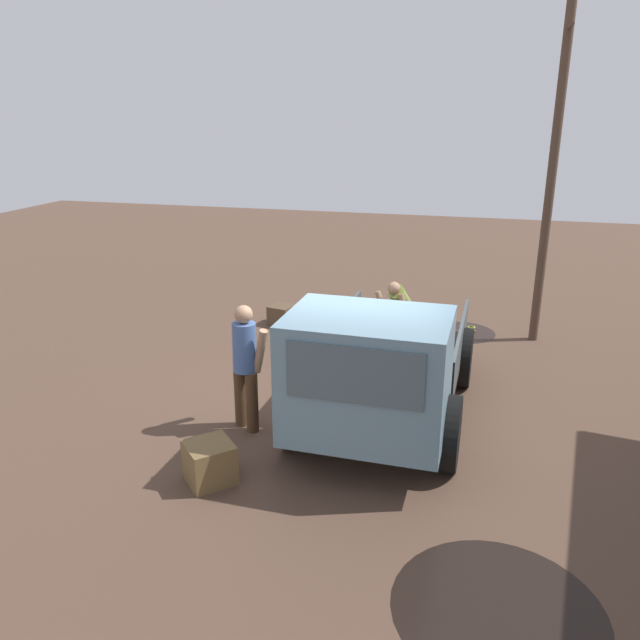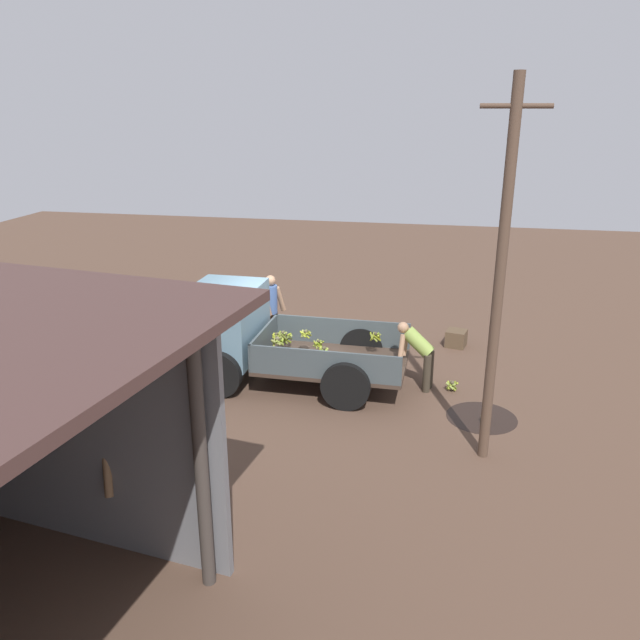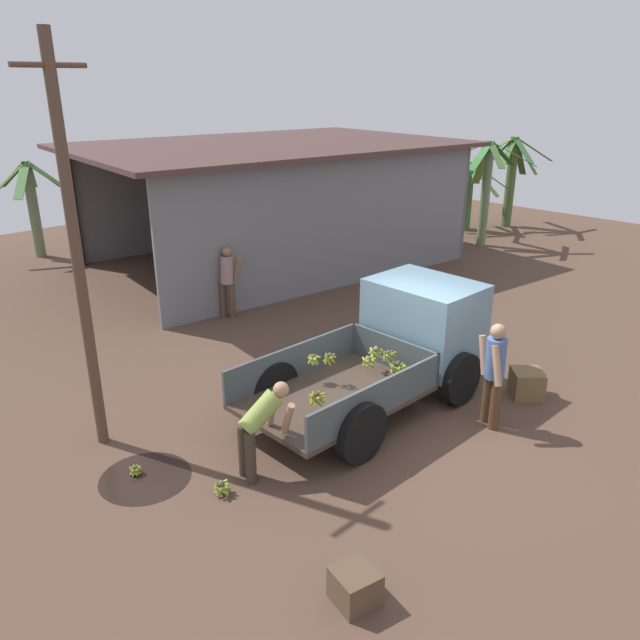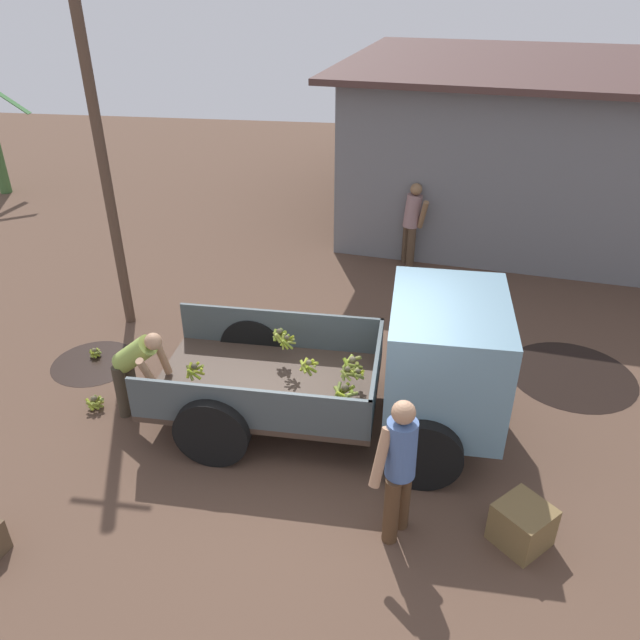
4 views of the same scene
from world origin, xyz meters
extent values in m
plane|color=brown|center=(0.00, 0.00, 0.00)|extent=(36.00, 36.00, 0.00)
cylinder|color=black|center=(3.23, 2.04, 0.00)|extent=(1.86, 1.86, 0.01)
cylinder|color=black|center=(-3.95, 1.39, 0.00)|extent=(1.27, 1.27, 0.01)
cube|color=#413228|center=(-1.05, 0.52, 0.50)|extent=(2.95, 1.96, 0.08)
cube|color=#434D51|center=(-1.03, 1.44, 0.82)|extent=(2.91, 0.11, 0.56)
cube|color=#434D51|center=(-1.07, -0.41, 0.82)|extent=(2.91, 0.11, 0.56)
cube|color=#434D51|center=(0.38, 0.49, 0.82)|extent=(0.09, 1.90, 0.56)
cube|color=#668A9D|center=(1.21, 0.47, 1.19)|extent=(1.41, 1.89, 1.45)
cube|color=#4C606B|center=(1.91, 0.45, 1.48)|extent=(0.06, 1.49, 0.64)
cylinder|color=black|center=(1.03, 1.45, 0.46)|extent=(0.93, 0.24, 0.93)
cylinder|color=black|center=(0.99, -0.51, 0.46)|extent=(0.93, 0.24, 0.93)
cylinder|color=black|center=(-1.46, 1.51, 0.46)|extent=(0.93, 0.24, 0.93)
cylinder|color=black|center=(-1.51, -0.45, 0.46)|extent=(0.93, 0.24, 0.93)
sphere|color=#453E2D|center=(0.03, 0.10, 0.86)|extent=(0.09, 0.09, 0.09)
cylinder|color=olive|center=(-0.06, 0.12, 0.80)|extent=(0.08, 0.23, 0.15)
cylinder|color=#92A33F|center=(-0.04, 0.05, 0.79)|extent=(0.18, 0.20, 0.16)
cylinder|color=#91A522|center=(0.03, 0.01, 0.80)|extent=(0.23, 0.06, 0.14)
cylinder|color=#9CAB47|center=(0.11, 0.05, 0.81)|extent=(0.16, 0.22, 0.12)
cylinder|color=olive|center=(0.09, 0.13, 0.76)|extent=(0.10, 0.18, 0.21)
cylinder|color=olive|center=(0.05, 0.18, 0.77)|extent=(0.20, 0.09, 0.19)
cylinder|color=olive|center=(-0.01, 0.17, 0.78)|extent=(0.20, 0.14, 0.18)
sphere|color=brown|center=(0.03, 0.33, 0.99)|extent=(0.07, 0.07, 0.07)
cylinder|color=#A2AC43|center=(0.02, 0.27, 0.92)|extent=(0.16, 0.07, 0.14)
cylinder|color=olive|center=(0.08, 0.28, 0.94)|extent=(0.15, 0.13, 0.12)
cylinder|color=olive|center=(0.10, 0.32, 0.94)|extent=(0.04, 0.17, 0.11)
cylinder|color=olive|center=(0.06, 0.38, 0.92)|extent=(0.15, 0.09, 0.14)
cylinder|color=olive|center=(0.00, 0.36, 0.92)|extent=(0.13, 0.12, 0.15)
cylinder|color=olive|center=(-0.01, 0.32, 0.91)|extent=(0.05, 0.13, 0.16)
sphere|color=#443D2C|center=(-1.85, 0.10, 1.01)|extent=(0.08, 0.08, 0.08)
cylinder|color=olive|center=(-1.89, 0.15, 0.94)|extent=(0.17, 0.13, 0.16)
cylinder|color=#A4B127|center=(-1.92, 0.10, 0.94)|extent=(0.05, 0.18, 0.16)
cylinder|color=olive|center=(-1.90, 0.05, 0.93)|extent=(0.14, 0.15, 0.17)
cylinder|color=#8FAC23|center=(-1.84, 0.03, 0.93)|extent=(0.18, 0.06, 0.17)
cylinder|color=olive|center=(-1.78, 0.07, 0.94)|extent=(0.10, 0.18, 0.16)
cylinder|color=olive|center=(-1.77, 0.12, 0.96)|extent=(0.10, 0.20, 0.10)
cylinder|color=olive|center=(-1.82, 0.16, 0.94)|extent=(0.18, 0.10, 0.15)
sphere|color=#4A4230|center=(0.16, 0.35, 0.95)|extent=(0.06, 0.06, 0.06)
cylinder|color=#9CA829|center=(0.22, 0.35, 0.91)|extent=(0.05, 0.14, 0.10)
cylinder|color=olive|center=(0.18, 0.39, 0.90)|extent=(0.13, 0.08, 0.12)
cylinder|color=olive|center=(0.12, 0.38, 0.91)|extent=(0.11, 0.13, 0.09)
cylinder|color=#A0B037|center=(0.12, 0.31, 0.92)|extent=(0.12, 0.12, 0.09)
cylinder|color=olive|center=(0.18, 0.30, 0.91)|extent=(0.14, 0.09, 0.11)
sphere|color=#4B4330|center=(-0.97, 1.06, 1.00)|extent=(0.08, 0.08, 0.08)
cylinder|color=olive|center=(-1.02, 1.06, 0.94)|extent=(0.05, 0.16, 0.14)
cylinder|color=#9DAA40|center=(-0.99, 1.02, 0.93)|extent=(0.14, 0.10, 0.16)
cylinder|color=#9FAB42|center=(-0.95, 1.02, 0.94)|extent=(0.15, 0.09, 0.15)
cylinder|color=#94A238|center=(-0.90, 1.07, 0.96)|extent=(0.05, 0.17, 0.10)
cylinder|color=olive|center=(-0.94, 1.11, 0.94)|extent=(0.15, 0.12, 0.14)
cylinder|color=olive|center=(-1.00, 1.11, 0.94)|extent=(0.15, 0.12, 0.14)
sphere|color=brown|center=(-0.45, 0.32, 1.04)|extent=(0.07, 0.07, 0.07)
cylinder|color=#979D41|center=(-0.38, 0.32, 0.99)|extent=(0.05, 0.18, 0.13)
cylinder|color=#9EAA2B|center=(-0.41, 0.38, 0.99)|extent=(0.17, 0.14, 0.12)
cylinder|color=#9EAD2D|center=(-0.47, 0.38, 0.98)|extent=(0.16, 0.08, 0.15)
cylinder|color=#A0AB2F|center=(-0.52, 0.35, 0.99)|extent=(0.10, 0.18, 0.12)
cylinder|color=olive|center=(-0.52, 0.28, 1.00)|extent=(0.12, 0.18, 0.11)
cylinder|color=olive|center=(-0.46, 0.27, 0.97)|extent=(0.14, 0.07, 0.17)
cylinder|color=olive|center=(-0.41, 0.27, 0.98)|extent=(0.14, 0.13, 0.15)
sphere|color=#46402E|center=(-0.82, 0.84, 1.05)|extent=(0.07, 0.07, 0.07)
cylinder|color=#8BAA22|center=(-0.86, 0.89, 0.98)|extent=(0.14, 0.12, 0.15)
cylinder|color=olive|center=(-0.87, 0.83, 0.98)|extent=(0.06, 0.14, 0.16)
cylinder|color=olive|center=(-0.85, 0.79, 0.99)|extent=(0.16, 0.11, 0.14)
cylinder|color=#8DA531|center=(-0.80, 0.79, 0.98)|extent=(0.15, 0.07, 0.16)
cylinder|color=olive|center=(-0.76, 0.81, 1.00)|extent=(0.11, 0.17, 0.12)
cylinder|color=olive|center=(-0.77, 0.88, 0.99)|extent=(0.12, 0.15, 0.14)
cylinder|color=olive|center=(-0.81, 0.90, 0.99)|extent=(0.16, 0.05, 0.14)
sphere|color=brown|center=(0.07, 0.60, 0.95)|extent=(0.09, 0.09, 0.09)
cylinder|color=olive|center=(0.08, 0.69, 0.90)|extent=(0.21, 0.06, 0.13)
cylinder|color=#96AC3C|center=(0.01, 0.65, 0.88)|extent=(0.15, 0.19, 0.16)
cylinder|color=olive|center=(0.01, 0.55, 0.88)|extent=(0.16, 0.18, 0.16)
cylinder|color=olive|center=(0.11, 0.52, 0.90)|extent=(0.21, 0.13, 0.13)
cylinder|color=olive|center=(0.13, 0.60, 0.87)|extent=(0.05, 0.17, 0.18)
cube|color=slate|center=(5.03, 11.68, 1.69)|extent=(9.82, 1.52, 3.39)
cube|color=slate|center=(4.11, 5.37, 1.69)|extent=(9.82, 1.52, 3.39)
cube|color=#48302C|center=(4.57, 8.52, 3.45)|extent=(11.64, 8.73, 0.12)
cylinder|color=#3F3833|center=(0.29, 12.16, 1.69)|extent=(0.16, 0.16, 3.39)
cylinder|color=#3F3833|center=(-0.56, 6.25, 1.69)|extent=(0.16, 0.16, 3.39)
cylinder|color=brown|center=(-3.90, 2.70, 2.91)|extent=(0.16, 0.16, 5.82)
cube|color=#3B6E38|center=(-9.30, 8.77, 2.45)|extent=(1.16, 0.24, 0.81)
cylinder|color=#62704E|center=(-0.14, 14.12, 1.43)|extent=(0.31, 0.31, 2.86)
cube|color=#2C4D19|center=(0.37, 14.21, 2.47)|extent=(1.07, 0.40, 0.91)
cube|color=#587937|center=(0.05, 14.50, 2.47)|extent=(0.62, 0.90, 0.91)
cube|color=#23561B|center=(-0.39, 14.54, 2.52)|extent=(0.74, 0.99, 0.81)
cube|color=#2D4E1A|center=(-0.83, 14.12, 2.37)|extent=(1.38, 0.20, 1.11)
cube|color=#528645|center=(-0.50, 13.69, 2.44)|extent=(0.93, 1.05, 0.96)
cube|color=#2C4C20|center=(0.24, 13.62, 2.48)|extent=(0.98, 1.17, 0.88)
cylinder|color=#4D341F|center=(0.66, -1.36, 0.42)|extent=(0.22, 0.22, 0.84)
cylinder|color=#4D341F|center=(0.78, -1.15, 0.42)|extent=(0.22, 0.22, 0.84)
cylinder|color=#4866A1|center=(0.72, -1.25, 1.17)|extent=(0.43, 0.43, 0.67)
sphere|color=tan|center=(0.71, -1.25, 1.62)|extent=(0.24, 0.24, 0.24)
cylinder|color=tan|center=(0.52, -1.39, 1.16)|extent=(0.24, 0.32, 0.62)
cylinder|color=tan|center=(0.74, -1.03, 1.15)|extent=(0.22, 0.29, 0.63)
cylinder|color=#3A3126|center=(-2.92, 0.47, 0.39)|extent=(0.18, 0.18, 0.78)
cylinder|color=#3A3126|center=(-2.96, 0.26, 0.39)|extent=(0.18, 0.18, 0.78)
cylinder|color=#90AA4A|center=(-2.71, 0.31, 0.97)|extent=(0.70, 0.42, 0.61)
sphere|color=tan|center=(-2.40, 0.24, 1.23)|extent=(0.22, 0.22, 0.22)
cylinder|color=tan|center=(-2.40, 0.44, 0.86)|extent=(0.16, 0.28, 0.58)
cylinder|color=tan|center=(-2.45, 0.05, 0.87)|extent=(0.17, 0.33, 0.57)
cylinder|color=#4F3B29|center=(0.70, 5.75, 0.41)|extent=(0.21, 0.21, 0.81)
cylinder|color=#4F3B29|center=(0.80, 5.54, 0.41)|extent=(0.21, 0.21, 0.81)
cylinder|color=gray|center=(0.78, 5.66, 1.13)|extent=(0.45, 0.42, 0.66)
sphere|color=#8C6746|center=(0.82, 5.68, 1.56)|extent=(0.23, 0.23, 0.23)
cylinder|color=#8C6746|center=(0.82, 5.90, 1.12)|extent=(0.23, 0.33, 0.60)
cylinder|color=#8C6746|center=(0.98, 5.53, 1.11)|extent=(0.22, 0.32, 0.60)
sphere|color=brown|center=(-3.42, 0.32, 0.17)|extent=(0.09, 0.09, 0.09)
cylinder|color=olive|center=(-3.43, 0.38, 0.10)|extent=(0.16, 0.07, 0.17)
cylinder|color=olive|center=(-3.47, 0.35, 0.10)|extent=(0.12, 0.16, 0.16)
cylinder|color=olive|center=(-3.47, 0.32, 0.09)|extent=(0.05, 0.14, 0.18)
cylinder|color=#9AAA2B|center=(-3.46, 0.27, 0.11)|extent=(0.17, 0.15, 0.13)
cylinder|color=olive|center=(-3.41, 0.25, 0.11)|extent=(0.19, 0.05, 0.13)
cylinder|color=#93A53B|center=(-3.37, 0.29, 0.10)|extent=(0.13, 0.16, 0.16)
cylinder|color=#98A732|center=(-3.35, 0.33, 0.11)|extent=(0.06, 0.18, 0.14)
cylinder|color=#98AD4D|center=(-3.38, 0.39, 0.12)|extent=(0.18, 0.14, 0.12)
sphere|color=brown|center=(-4.00, 1.56, 0.12)|extent=(0.07, 0.07, 0.07)
cylinder|color=olive|center=(-3.97, 1.52, 0.07)|extent=(0.13, 0.11, 0.12)
cylinder|color=olive|center=(-3.95, 1.55, 0.08)|extent=(0.06, 0.14, 0.10)
cylinder|color=olive|center=(-3.96, 1.58, 0.07)|extent=(0.09, 0.14, 0.11)
cylinder|color=olive|center=(-3.99, 1.60, 0.06)|extent=(0.13, 0.07, 0.12)
cylinder|color=#90A22C|center=(-4.02, 1.60, 0.06)|extent=(0.12, 0.09, 0.13)
cylinder|color=olive|center=(-4.05, 1.57, 0.07)|extent=(0.06, 0.13, 0.12)
cylinder|color=olive|center=(-4.04, 1.53, 0.07)|extent=(0.11, 0.13, 0.12)
cylinder|color=olive|center=(-4.01, 1.51, 0.07)|extent=(0.13, 0.06, 0.12)
cube|color=brown|center=(2.03, -1.20, 0.24)|extent=(0.73, 0.73, 0.48)
camera|label=1|loc=(7.79, 1.65, 4.11)|focal=35.00mm
camera|label=2|loc=(-3.02, 11.88, 5.38)|focal=35.00mm
camera|label=3|loc=(-7.42, -5.51, 5.20)|focal=35.00mm
camera|label=4|loc=(0.55, -6.00, 5.35)|focal=35.00mm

